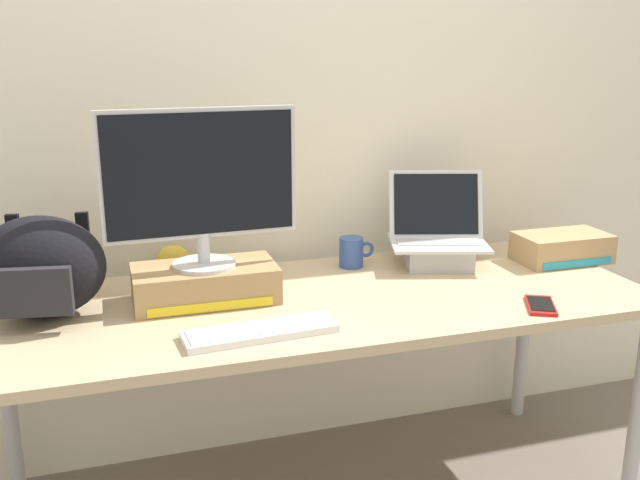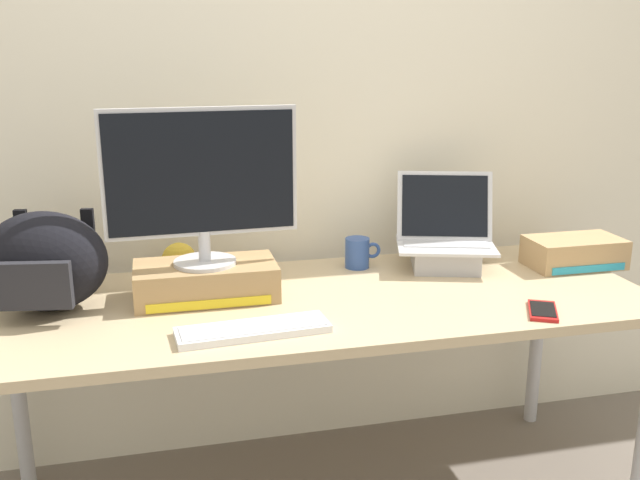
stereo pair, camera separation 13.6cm
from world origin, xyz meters
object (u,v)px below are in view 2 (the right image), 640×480
Objects in this scene: messenger_backpack at (44,262)px; toner_box_cyan at (574,252)px; external_keyboard at (253,329)px; plush_toy at (179,260)px; open_laptop at (445,248)px; cell_phone at (543,311)px; coffee_mug at (358,253)px; desktop_monitor at (201,182)px; toner_box_yellow at (206,281)px.

messenger_backpack is 1.21× the size of toner_box_cyan.
plush_toy is (-0.17, 0.53, 0.05)m from external_keyboard.
open_laptop is 0.48m from cell_phone.
coffee_mug is (0.98, 0.18, -0.09)m from messenger_backpack.
toner_box_cyan is at bearing -1.00° from desktop_monitor.
desktop_monitor is at bearing -173.85° from cell_phone.
toner_box_cyan is (1.72, 0.02, -0.09)m from messenger_backpack.
messenger_backpack is 1.43m from cell_phone.
toner_box_cyan is (1.17, 0.33, 0.04)m from external_keyboard.
open_laptop is 0.90m from plush_toy.
desktop_monitor is 4.94× the size of plush_toy.
toner_box_yellow is 1.02× the size of external_keyboard.
external_keyboard is at bearing -156.13° from cell_phone.
desktop_monitor is 4.51× the size of coffee_mug.
desktop_monitor reaches higher than toner_box_cyan.
messenger_backpack reaches higher than plush_toy.
external_keyboard is (0.10, -0.31, -0.04)m from toner_box_yellow.
toner_box_yellow is at bearing -178.95° from toner_box_cyan.
external_keyboard is 3.32× the size of coffee_mug.
desktop_monitor reaches higher than open_laptop.
toner_box_yellow is 0.83m from open_laptop.
messenger_backpack is (-0.45, 0.00, 0.09)m from toner_box_yellow.
open_laptop is 0.93× the size of external_keyboard.
external_keyboard is at bearing -131.49° from coffee_mug.
messenger_backpack is at bearing -179.34° from toner_box_cyan.
desktop_monitor is 1.46× the size of messenger_backpack.
messenger_backpack is 3.37× the size of plush_toy.
messenger_backpack is at bearing -158.07° from open_laptop.
desktop_monitor is at bearing -178.90° from toner_box_cyan.
toner_box_yellow is at bearing 90.75° from desktop_monitor.
coffee_mug is at bearing 44.06° from external_keyboard.
messenger_backpack reaches higher than coffee_mug.
external_keyboard is 0.66m from coffee_mug.
coffee_mug reaches higher than toner_box_cyan.
toner_box_yellow is 1.10× the size of open_laptop.
desktop_monitor is 3.30× the size of cell_phone.
cell_phone is at bearing -20.72° from toner_box_yellow.
desktop_monitor reaches higher than messenger_backpack.
open_laptop reaches higher than cell_phone.
toner_box_yellow is at bearing -155.07° from open_laptop.
open_laptop is at bearing 14.43° from messenger_backpack.
cell_phone is (1.38, -0.35, -0.14)m from messenger_backpack.
desktop_monitor is at bearing -160.80° from coffee_mug.
messenger_backpack is 3.08× the size of coffee_mug.
external_keyboard is (0.10, -0.31, -0.35)m from desktop_monitor.
cell_phone is (0.10, -0.47, -0.06)m from open_laptop.
desktop_monitor is at bearing 8.74° from messenger_backpack.
open_laptop is (0.82, 0.12, 0.01)m from toner_box_yellow.
open_laptop is 1.20× the size of toner_box_cyan.
open_laptop is 0.84m from external_keyboard.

